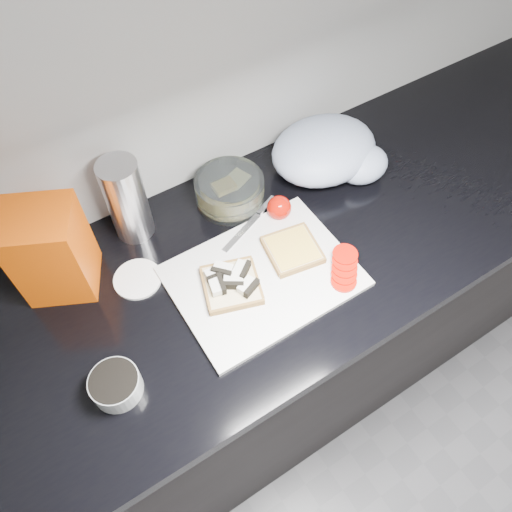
# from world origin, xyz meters

# --- Properties ---
(base_cabinet) EXTENTS (3.50, 0.60, 0.86)m
(base_cabinet) POSITION_xyz_m (0.00, 1.20, 0.43)
(base_cabinet) COLOR black
(base_cabinet) RESTS_ON ground
(countertop) EXTENTS (3.50, 0.64, 0.04)m
(countertop) POSITION_xyz_m (0.00, 1.20, 0.88)
(countertop) COLOR black
(countertop) RESTS_ON base_cabinet
(cutting_board) EXTENTS (0.40, 0.30, 0.01)m
(cutting_board) POSITION_xyz_m (0.01, 1.14, 0.91)
(cutting_board) COLOR silver
(cutting_board) RESTS_ON countertop
(bread_left) EXTENTS (0.16, 0.16, 0.04)m
(bread_left) POSITION_xyz_m (-0.06, 1.15, 0.92)
(bread_left) COLOR #CABC8E
(bread_left) RESTS_ON cutting_board
(bread_right) EXTENTS (0.14, 0.14, 0.02)m
(bread_right) POSITION_xyz_m (0.10, 1.16, 0.92)
(bread_right) COLOR #CABC8E
(bread_right) RESTS_ON cutting_board
(tomato_slices) EXTENTS (0.11, 0.12, 0.02)m
(tomato_slices) POSITION_xyz_m (0.17, 1.05, 0.92)
(tomato_slices) COLOR #B50E04
(tomato_slices) RESTS_ON cutting_board
(knife) EXTENTS (0.19, 0.09, 0.01)m
(knife) POSITION_xyz_m (0.09, 1.29, 0.92)
(knife) COLOR silver
(knife) RESTS_ON cutting_board
(seed_tub) EXTENTS (0.10, 0.10, 0.05)m
(seed_tub) POSITION_xyz_m (-0.37, 1.07, 0.93)
(seed_tub) COLOR #929696
(seed_tub) RESTS_ON countertop
(tub_lid) EXTENTS (0.11, 0.11, 0.01)m
(tub_lid) POSITION_xyz_m (-0.23, 1.29, 0.90)
(tub_lid) COLOR white
(tub_lid) RESTS_ON countertop
(glass_bowl) EXTENTS (0.17, 0.17, 0.07)m
(glass_bowl) POSITION_xyz_m (0.07, 1.38, 0.94)
(glass_bowl) COLOR silver
(glass_bowl) RESTS_ON countertop
(bread_bag) EXTENTS (0.18, 0.18, 0.22)m
(bread_bag) POSITION_xyz_m (-0.36, 1.37, 1.01)
(bread_bag) COLOR #D33B03
(bread_bag) RESTS_ON countertop
(steel_canister) EXTENTS (0.09, 0.09, 0.22)m
(steel_canister) POSITION_xyz_m (-0.17, 1.42, 1.01)
(steel_canister) COLOR silver
(steel_canister) RESTS_ON countertop
(grocery_bag) EXTENTS (0.29, 0.26, 0.12)m
(grocery_bag) POSITION_xyz_m (0.34, 1.34, 0.96)
(grocery_bag) COLOR #A6B2CD
(grocery_bag) RESTS_ON countertop
(whole_tomatoes) EXTENTS (0.06, 0.06, 0.06)m
(whole_tomatoes) POSITION_xyz_m (0.14, 1.27, 0.93)
(whole_tomatoes) COLOR #B50E04
(whole_tomatoes) RESTS_ON countertop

